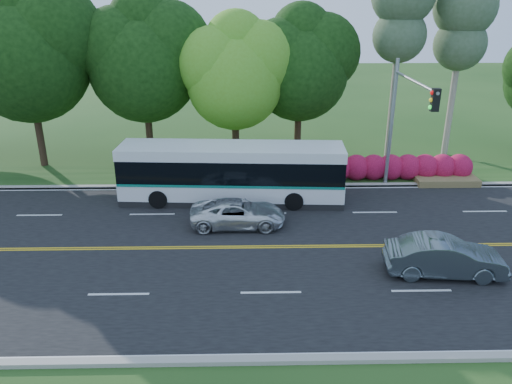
{
  "coord_description": "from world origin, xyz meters",
  "views": [
    {
      "loc": [
        -1.36,
        -18.92,
        10.12
      ],
      "look_at": [
        -0.93,
        2.0,
        1.75
      ],
      "focal_mm": 35.0,
      "sensor_mm": 36.0,
      "label": 1
    }
  ],
  "objects_px": {
    "suv": "(238,213)",
    "traffic_signal": "(404,111)",
    "transit_bus": "(231,174)",
    "sedan": "(445,257)"
  },
  "relations": [
    {
      "from": "sedan",
      "to": "suv",
      "type": "relative_size",
      "value": 1.02
    },
    {
      "from": "suv",
      "to": "sedan",
      "type": "bearing_deg",
      "value": -119.82
    },
    {
      "from": "transit_bus",
      "to": "suv",
      "type": "height_order",
      "value": "transit_bus"
    },
    {
      "from": "sedan",
      "to": "suv",
      "type": "bearing_deg",
      "value": 65.72
    },
    {
      "from": "suv",
      "to": "traffic_signal",
      "type": "bearing_deg",
      "value": -68.83
    },
    {
      "from": "sedan",
      "to": "suv",
      "type": "xyz_separation_m",
      "value": [
        -7.95,
        4.51,
        -0.12
      ]
    },
    {
      "from": "traffic_signal",
      "to": "suv",
      "type": "bearing_deg",
      "value": -158.58
    },
    {
      "from": "traffic_signal",
      "to": "sedan",
      "type": "relative_size",
      "value": 1.57
    },
    {
      "from": "sedan",
      "to": "transit_bus",
      "type": "bearing_deg",
      "value": 53.06
    },
    {
      "from": "transit_bus",
      "to": "suv",
      "type": "xyz_separation_m",
      "value": [
        0.36,
        -3.03,
        -0.86
      ]
    }
  ]
}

